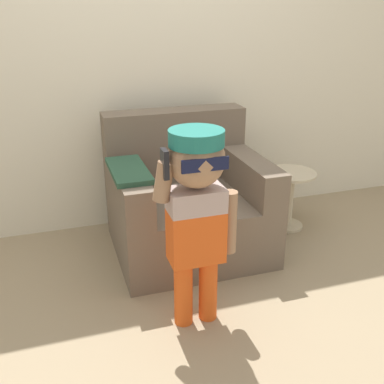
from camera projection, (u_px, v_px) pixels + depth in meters
ground_plane at (176, 267)px, 2.81m from camera, size 10.00×10.00×0.00m
wall_back at (141, 41)px, 3.00m from camera, size 10.00×0.05×2.60m
armchair at (186, 203)px, 2.95m from camera, size 0.98×0.86×0.88m
person_child at (197, 200)px, 2.09m from camera, size 0.42×0.31×1.02m
side_table at (289, 194)px, 3.24m from camera, size 0.35×0.35×0.43m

